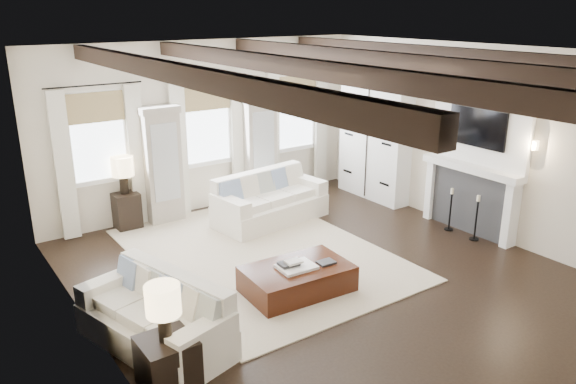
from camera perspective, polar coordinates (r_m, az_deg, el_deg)
ground at (r=8.32m, az=4.13°, el=-8.60°), size 7.50×7.50×0.00m
room_shell at (r=8.79m, az=4.54°, el=5.96°), size 6.54×7.54×3.22m
area_rug at (r=9.03m, az=-2.86°, el=-6.26°), size 3.44×4.69×0.02m
sofa_back at (r=10.29m, az=-2.02°, el=-0.99°), size 2.20×1.21×0.90m
sofa_left at (r=6.82m, az=-13.02°, el=-12.32°), size 1.36×2.10×0.83m
ottoman at (r=7.82m, az=0.94°, el=-8.85°), size 1.50×0.99×0.38m
tray at (r=7.69m, az=0.86°, el=-7.61°), size 0.52×0.41×0.04m
book_lower at (r=7.69m, az=0.06°, el=-7.29°), size 0.27×0.22×0.04m
book_upper at (r=7.66m, az=0.57°, el=-7.08°), size 0.23×0.18×0.03m
book_loose at (r=7.85m, az=3.88°, el=-7.15°), size 0.25×0.19×0.03m
side_table_front at (r=6.16m, az=-12.12°, el=-16.60°), size 0.55×0.55×0.55m
lamp_front at (r=5.80m, az=-12.58°, el=-10.97°), size 0.36×0.36×0.62m
side_table_back at (r=10.36m, az=-16.08°, el=-1.81°), size 0.43×0.43×0.65m
lamp_back at (r=10.13m, az=-16.46°, el=2.31°), size 0.39×0.39×0.67m
candlestick_near at (r=9.95m, az=18.55°, el=-2.87°), size 0.16×0.16×0.79m
candlestick_far at (r=10.26m, az=16.15°, el=-2.05°), size 0.16×0.16×0.77m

